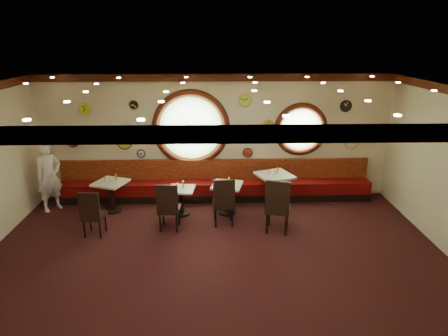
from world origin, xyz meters
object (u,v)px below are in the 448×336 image
(chair_c, at_px, (224,199))
(table_c, at_px, (227,195))
(chair_a, at_px, (92,211))
(condiment_c_salt, at_px, (226,182))
(table_b, at_px, (182,198))
(condiment_d_pepper, at_px, (275,173))
(condiment_a_salt, at_px, (105,180))
(table_d, at_px, (274,186))
(chair_b, at_px, (168,204))
(condiment_a_pepper, at_px, (110,180))
(condiment_b_salt, at_px, (177,186))
(chair_d, at_px, (278,203))
(waiter, at_px, (49,177))
(condiment_b_bottle, at_px, (183,184))
(condiment_c_bottle, at_px, (229,180))
(condiment_c_pepper, at_px, (229,182))
(condiment_a_bottle, at_px, (116,177))
(table_a, at_px, (112,193))
(condiment_d_bottle, at_px, (278,170))
(condiment_d_salt, at_px, (269,172))
(condiment_b_pepper, at_px, (182,186))

(chair_c, bearing_deg, table_c, 79.06)
(chair_a, xyz_separation_m, condiment_c_salt, (2.84, 1.10, 0.21))
(table_b, distance_m, condiment_d_pepper, 2.34)
(condiment_a_salt, bearing_deg, table_d, 1.94)
(chair_b, height_order, condiment_a_pepper, chair_b)
(table_b, height_order, condiment_a_pepper, condiment_a_pepper)
(condiment_b_salt, bearing_deg, table_b, -19.10)
(chair_d, distance_m, waiter, 5.50)
(chair_b, relative_size, condiment_d_pepper, 6.37)
(condiment_b_bottle, bearing_deg, condiment_c_salt, -1.69)
(condiment_a_pepper, distance_m, condiment_c_bottle, 2.84)
(condiment_c_pepper, bearing_deg, condiment_a_bottle, 173.26)
(table_d, height_order, condiment_a_pepper, table_d)
(table_d, xyz_separation_m, condiment_b_bottle, (-2.22, -0.33, 0.20))
(condiment_a_salt, height_order, condiment_b_bottle, condiment_a_salt)
(table_b, bearing_deg, waiter, 173.33)
(condiment_b_bottle, bearing_deg, condiment_a_bottle, 170.64)
(table_d, height_order, condiment_a_bottle, condiment_a_bottle)
(condiment_a_bottle, relative_size, waiter, 0.09)
(table_a, xyz_separation_m, chair_c, (2.69, -0.85, 0.16))
(chair_d, height_order, condiment_d_pepper, chair_d)
(waiter, bearing_deg, chair_b, -68.72)
(table_a, height_order, chair_c, chair_c)
(table_a, distance_m, condiment_b_salt, 1.64)
(chair_c, bearing_deg, table_b, 144.95)
(condiment_d_pepper, bearing_deg, condiment_a_salt, -178.44)
(chair_a, distance_m, condiment_d_bottle, 4.42)
(chair_d, height_order, condiment_c_salt, chair_d)
(condiment_b_salt, xyz_separation_m, waiter, (-3.10, 0.34, 0.13))
(condiment_c_salt, xyz_separation_m, condiment_b_bottle, (-1.01, 0.03, -0.05))
(chair_d, xyz_separation_m, condiment_c_salt, (-1.07, 1.03, 0.09))
(chair_d, xyz_separation_m, condiment_a_pepper, (-3.83, 1.22, 0.10))
(condiment_d_bottle, relative_size, waiter, 0.09)
(condiment_c_pepper, bearing_deg, chair_b, -148.08)
(chair_b, bearing_deg, table_d, 30.84)
(table_d, xyz_separation_m, condiment_b_salt, (-2.35, -0.35, 0.18))
(table_a, relative_size, table_b, 1.35)
(table_d, relative_size, condiment_c_salt, 9.69)
(chair_b, height_order, condiment_b_bottle, chair_b)
(chair_d, bearing_deg, chair_a, -164.61)
(condiment_d_bottle, bearing_deg, chair_b, -153.18)
(condiment_d_bottle, bearing_deg, chair_a, -159.67)
(chair_a, height_order, condiment_d_bottle, chair_a)
(table_b, relative_size, condiment_d_salt, 5.88)
(chair_a, distance_m, waiter, 2.03)
(chair_b, bearing_deg, condiment_b_salt, 86.49)
(condiment_b_pepper, height_order, condiment_c_bottle, condiment_c_bottle)
(chair_a, height_order, waiter, waiter)
(condiment_b_bottle, bearing_deg, condiment_a_salt, 174.25)
(table_d, height_order, chair_b, chair_b)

